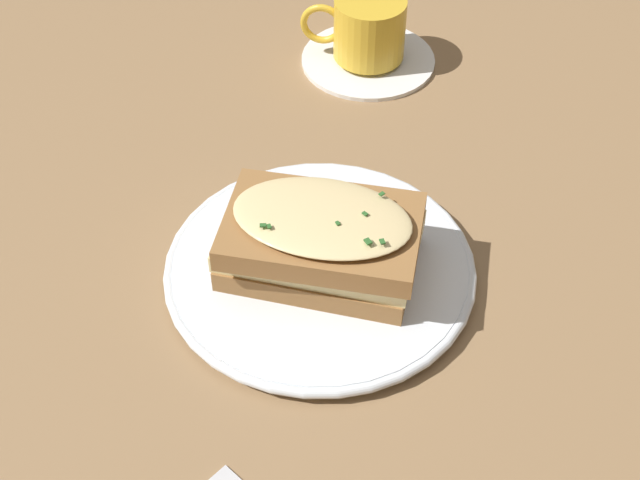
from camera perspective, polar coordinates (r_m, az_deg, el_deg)
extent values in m
plane|color=olive|center=(0.71, -1.30, -3.27)|extent=(2.40, 2.40, 0.00)
cylinder|color=white|center=(0.72, 0.00, -1.92)|extent=(0.24, 0.24, 0.01)
torus|color=white|center=(0.72, 0.00, -1.76)|extent=(0.25, 0.25, 0.01)
cube|color=olive|center=(0.71, 0.00, -1.01)|extent=(0.12, 0.16, 0.02)
cube|color=#EFDB93|center=(0.69, 0.00, -0.03)|extent=(0.11, 0.16, 0.02)
cube|color=olive|center=(0.68, 0.12, 0.60)|extent=(0.11, 0.16, 0.02)
ellipsoid|color=beige|center=(0.67, 0.13, 1.48)|extent=(0.11, 0.15, 0.01)
cube|color=#2D6028|center=(0.64, 3.09, -0.09)|extent=(0.01, 0.01, 0.00)
cube|color=#2D6028|center=(0.64, 4.01, -0.10)|extent=(0.01, 0.01, 0.00)
cube|color=#2D6028|center=(0.65, -3.27, 0.88)|extent=(0.01, 0.00, 0.00)
cube|color=#2D6028|center=(0.68, 3.98, 2.96)|extent=(0.01, 0.01, 0.00)
cube|color=#2D6028|center=(0.66, 2.90, 1.70)|extent=(0.01, 0.01, 0.00)
cube|color=#2D6028|center=(0.65, -3.67, 0.94)|extent=(0.00, 0.01, 0.00)
cube|color=#2D6028|center=(0.65, 1.11, 0.80)|extent=(0.00, 0.00, 0.00)
cylinder|color=white|center=(0.95, 3.10, 11.54)|extent=(0.14, 0.14, 0.01)
cylinder|color=gold|center=(0.93, 3.19, 13.38)|extent=(0.07, 0.07, 0.06)
cylinder|color=#381E0F|center=(0.92, 3.25, 14.64)|extent=(0.06, 0.06, 0.00)
torus|color=gold|center=(0.94, 0.13, 13.65)|extent=(0.01, 0.05, 0.05)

